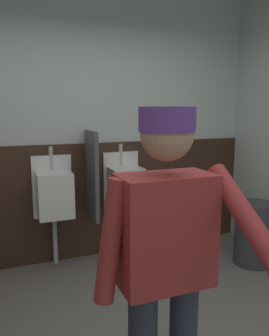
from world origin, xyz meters
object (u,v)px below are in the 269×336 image
(urinal_left, at_px, (54,194))
(trash_bin, at_px, (254,233))
(urinal_middle, at_px, (124,187))
(person, at_px, (166,250))

(urinal_left, relative_size, trash_bin, 1.88)
(urinal_middle, height_order, person, person)
(urinal_middle, distance_m, trash_bin, 1.44)
(urinal_left, height_order, person, person)
(trash_bin, bearing_deg, urinal_middle, 150.05)
(urinal_middle, relative_size, trash_bin, 1.88)
(urinal_left, bearing_deg, urinal_middle, 0.00)
(urinal_left, height_order, urinal_middle, same)
(person, bearing_deg, urinal_middle, 75.44)
(urinal_middle, xyz_separation_m, person, (-0.53, -2.03, 0.19))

